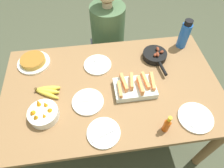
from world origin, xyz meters
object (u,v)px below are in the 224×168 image
at_px(water_bottle, 184,34).
at_px(hot_sauce_bottle, 167,124).
at_px(frittata_plate_center, 33,61).
at_px(melon_tray, 135,87).
at_px(empty_plate_far_left, 104,133).
at_px(empty_plate_far_right, 195,118).
at_px(person_figure, 108,45).
at_px(empty_plate_mid_edge, 88,102).
at_px(fruit_bowl_mango, 43,114).
at_px(banana_bunch, 47,91).
at_px(empty_plate_near_front, 98,65).
at_px(skillet, 155,56).

xyz_separation_m(water_bottle, hot_sauce_bottle, (-0.37, -0.74, -0.05)).
bearing_deg(frittata_plate_center, melon_tray, -26.30).
relative_size(empty_plate_far_left, hot_sauce_bottle, 1.35).
bearing_deg(empty_plate_far_right, person_figure, 112.46).
height_order(empty_plate_mid_edge, hot_sauce_bottle, hot_sauce_bottle).
distance_m(fruit_bowl_mango, water_bottle, 1.26).
xyz_separation_m(banana_bunch, person_figure, (0.53, 0.73, -0.28)).
bearing_deg(empty_plate_far_left, empty_plate_mid_edge, 108.91).
height_order(empty_plate_far_right, fruit_bowl_mango, fruit_bowl_mango).
distance_m(melon_tray, frittata_plate_center, 0.84).
relative_size(empty_plate_near_front, empty_plate_far_left, 1.04).
bearing_deg(skillet, fruit_bowl_mango, -70.52).
distance_m(fruit_bowl_mango, person_figure, 1.11).
bearing_deg(empty_plate_mid_edge, empty_plate_far_right, -17.63).
height_order(frittata_plate_center, person_figure, person_figure).
bearing_deg(skillet, empty_plate_far_right, 5.04).
bearing_deg(empty_plate_near_front, frittata_plate_center, 169.46).
bearing_deg(skillet, empty_plate_far_left, -46.02).
xyz_separation_m(frittata_plate_center, fruit_bowl_mango, (0.12, -0.50, 0.01)).
bearing_deg(empty_plate_far_left, skillet, 50.62).
bearing_deg(empty_plate_far_right, frittata_plate_center, 149.36).
distance_m(melon_tray, skillet, 0.37).
xyz_separation_m(banana_bunch, skillet, (0.86, 0.23, 0.01)).
distance_m(empty_plate_far_left, empty_plate_mid_edge, 0.26).
xyz_separation_m(empty_plate_far_left, hot_sauce_bottle, (0.39, -0.03, 0.06)).
xyz_separation_m(banana_bunch, empty_plate_mid_edge, (0.28, -0.12, -0.01)).
distance_m(empty_plate_near_front, empty_plate_far_right, 0.81).
height_order(melon_tray, person_figure, person_figure).
distance_m(skillet, empty_plate_mid_edge, 0.68).
bearing_deg(empty_plate_far_right, skillet, 101.68).
bearing_deg(hot_sauce_bottle, empty_plate_far_right, 12.02).
bearing_deg(empty_plate_mid_edge, empty_plate_near_front, 73.58).
distance_m(banana_bunch, melon_tray, 0.63).
xyz_separation_m(fruit_bowl_mango, water_bottle, (1.13, 0.54, 0.08)).
distance_m(frittata_plate_center, empty_plate_far_left, 0.83).
distance_m(empty_plate_near_front, fruit_bowl_mango, 0.56).
height_order(banana_bunch, person_figure, person_figure).
height_order(frittata_plate_center, empty_plate_near_front, frittata_plate_center).
bearing_deg(skillet, water_bottle, 106.88).
relative_size(fruit_bowl_mango, person_figure, 0.16).
height_order(frittata_plate_center, empty_plate_far_right, frittata_plate_center).
distance_m(skillet, fruit_bowl_mango, 0.96).
bearing_deg(fruit_bowl_mango, hot_sauce_bottle, -14.60).
bearing_deg(empty_plate_far_left, fruit_bowl_mango, 155.17).
distance_m(skillet, person_figure, 0.67).
relative_size(empty_plate_near_front, empty_plate_far_right, 0.95).
relative_size(frittata_plate_center, empty_plate_near_front, 1.17).
xyz_separation_m(empty_plate_near_front, water_bottle, (0.74, 0.13, 0.11)).
bearing_deg(water_bottle, melon_tray, -140.30).
bearing_deg(water_bottle, fruit_bowl_mango, -154.48).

